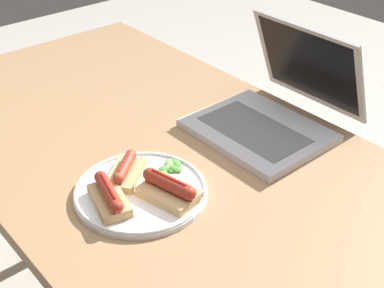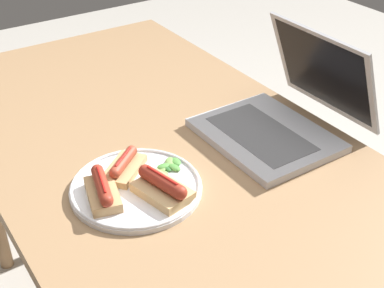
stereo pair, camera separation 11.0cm
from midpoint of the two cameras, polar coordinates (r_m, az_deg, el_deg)
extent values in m
cube|color=#93704C|center=(1.20, -0.03, -1.19)|extent=(1.48, 0.76, 0.04)
cylinder|color=#93704C|center=(2.01, -3.21, 1.29)|extent=(0.05, 0.05, 0.72)
cube|color=#B7B7BC|center=(1.24, 10.33, 0.86)|extent=(0.30, 0.24, 0.02)
cube|color=slate|center=(1.23, 9.87, 1.04)|extent=(0.25, 0.13, 0.00)
cube|color=#B7B7BC|center=(1.30, 16.26, 7.34)|extent=(0.30, 0.09, 0.22)
cube|color=black|center=(1.29, 16.15, 7.37)|extent=(0.27, 0.08, 0.19)
cylinder|color=silver|center=(1.07, -3.04, -4.86)|extent=(0.26, 0.26, 0.01)
torus|color=silver|center=(1.06, -3.06, -4.54)|extent=(0.26, 0.26, 0.01)
cube|color=tan|center=(1.03, -0.11, -5.19)|extent=(0.13, 0.09, 0.02)
cylinder|color=maroon|center=(1.02, -0.11, -4.15)|extent=(0.10, 0.05, 0.03)
sphere|color=maroon|center=(0.99, 1.90, -5.32)|extent=(0.03, 0.03, 0.03)
sphere|color=maroon|center=(1.05, -2.01, -3.03)|extent=(0.03, 0.03, 0.03)
cylinder|color=red|center=(1.01, -0.11, -3.52)|extent=(0.08, 0.02, 0.01)
cube|color=tan|center=(1.03, -6.49, -5.46)|extent=(0.12, 0.08, 0.02)
cylinder|color=maroon|center=(1.02, -6.57, -4.48)|extent=(0.10, 0.05, 0.02)
sphere|color=maroon|center=(0.98, -5.91, -6.16)|extent=(0.02, 0.02, 0.02)
sphere|color=maroon|center=(1.06, -7.17, -2.92)|extent=(0.02, 0.02, 0.02)
cylinder|color=red|center=(1.01, -6.61, -3.92)|extent=(0.08, 0.03, 0.01)
cube|color=tan|center=(1.10, -4.43, -2.79)|extent=(0.11, 0.12, 0.02)
cylinder|color=#9E3D28|center=(1.09, -4.47, -1.97)|extent=(0.07, 0.08, 0.02)
sphere|color=#9E3D28|center=(1.06, -5.31, -3.20)|extent=(0.02, 0.02, 0.02)
sphere|color=#9E3D28|center=(1.12, -3.67, -0.82)|extent=(0.02, 0.02, 0.02)
cylinder|color=red|center=(1.08, -4.50, -1.48)|extent=(0.05, 0.06, 0.00)
ellipsoid|color=#709E4C|center=(1.10, -0.23, -2.75)|extent=(0.02, 0.03, 0.01)
ellipsoid|color=#4C8E3D|center=(1.12, 1.06, -1.98)|extent=(0.03, 0.02, 0.01)
ellipsoid|color=#709E4C|center=(1.12, 0.45, -2.20)|extent=(0.03, 0.02, 0.01)
ellipsoid|color=#709E4C|center=(1.09, -0.07, -3.26)|extent=(0.02, 0.01, 0.00)
ellipsoid|color=#4C8E3D|center=(1.10, 0.95, -2.63)|extent=(0.03, 0.03, 0.01)
ellipsoid|color=#2D662D|center=(1.10, 0.27, -2.78)|extent=(0.02, 0.01, 0.01)
ellipsoid|color=#2D662D|center=(1.09, -0.25, -3.27)|extent=(0.02, 0.02, 0.00)
ellipsoid|color=#709E4C|center=(1.12, 0.36, -1.92)|extent=(0.03, 0.03, 0.01)
ellipsoid|color=#4C8E3D|center=(1.11, -0.24, -2.49)|extent=(0.02, 0.03, 0.01)
camera|label=1|loc=(0.05, -87.14, 1.86)|focal=50.00mm
camera|label=2|loc=(0.05, 92.86, -1.86)|focal=50.00mm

